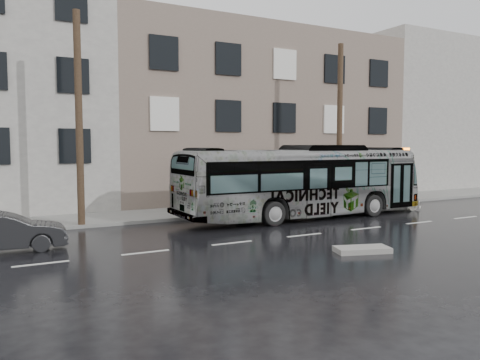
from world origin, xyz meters
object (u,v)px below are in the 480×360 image
object	(u,v)px
utility_pole_rear	(79,119)
utility_pole_front	(340,125)
sign_post	(354,183)
bus	(302,182)
dark_sedan	(4,232)
white_sedan	(378,197)

from	to	relation	value
utility_pole_rear	utility_pole_front	bearing A→B (deg)	0.00
utility_pole_front	sign_post	bearing A→B (deg)	0.00
utility_pole_rear	bus	world-z (taller)	utility_pole_rear
sign_post	utility_pole_front	bearing A→B (deg)	180.00
sign_post	dark_sedan	world-z (taller)	sign_post
sign_post	white_sedan	world-z (taller)	sign_post
utility_pole_rear	dark_sedan	xyz separation A→B (m)	(-3.03, -3.48, -4.00)
utility_pole_front	bus	distance (m)	5.36
bus	white_sedan	bearing A→B (deg)	-90.05
utility_pole_front	white_sedan	world-z (taller)	utility_pole_front
utility_pole_front	sign_post	world-z (taller)	utility_pole_front
bus	utility_pole_rear	bearing A→B (deg)	77.70
utility_pole_rear	white_sedan	world-z (taller)	utility_pole_rear
sign_post	white_sedan	xyz separation A→B (m)	(-0.09, -2.06, -0.61)
sign_post	bus	distance (m)	5.54
dark_sedan	utility_pole_front	bearing A→B (deg)	-74.54
utility_pole_front	utility_pole_rear	world-z (taller)	same
white_sedan	utility_pole_front	bearing A→B (deg)	24.65
white_sedan	dark_sedan	world-z (taller)	white_sedan
dark_sedan	sign_post	bearing A→B (deg)	-75.22
utility_pole_front	utility_pole_rear	size ratio (longest dim) A/B	1.00
utility_pole_front	utility_pole_rear	xyz separation A→B (m)	(-14.00, 0.00, 0.00)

